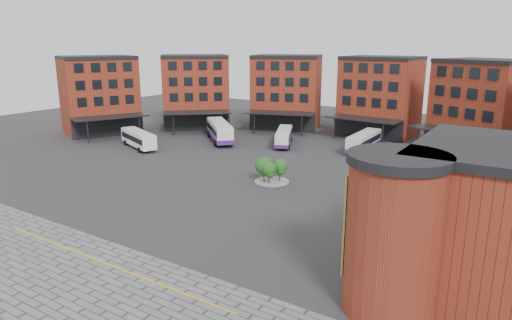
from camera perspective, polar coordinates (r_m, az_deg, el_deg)
The scene contains 13 objects.
ground at distance 49.55m, azimuth -7.24°, elevation -5.83°, with size 160.00×160.00×0.00m, color #28282B.
paving_zone at distance 35.65m, azimuth -28.84°, elevation -16.21°, with size 50.00×22.00×0.02m, color slate.
yellow_line at distance 39.32m, azimuth -18.43°, elevation -12.10°, with size 26.00×0.15×0.02m, color gold.
main_building at distance 82.03m, azimuth 7.50°, elevation 7.50°, with size 94.14×42.48×14.60m.
east_building at distance 34.35m, azimuth 28.40°, elevation -7.53°, with size 17.40×15.40×10.60m.
tree_island at distance 56.87m, azimuth 1.76°, elevation -1.09°, with size 4.40×4.40×3.28m.
bus_a at distance 78.07m, azimuth -14.49°, elevation 2.68°, with size 10.23×5.95×2.86m.
bus_b at distance 81.03m, azimuth -4.57°, elevation 3.66°, with size 10.89×10.50×3.47m.
bus_c at distance 77.84m, azimuth 3.50°, elevation 2.94°, with size 6.18×9.81×2.75m.
bus_d at distance 75.61m, azimuth 13.35°, elevation 2.31°, with size 2.81×10.59×2.97m.
bus_e at distance 66.65m, azimuth 18.43°, elevation 0.24°, with size 5.20×10.21×2.81m.
bus_f at distance 58.81m, azimuth 25.16°, elevation -2.01°, with size 11.72×7.63×3.31m.
blue_car at distance 34.71m, azimuth 18.58°, elevation -14.67°, with size 1.43×4.09×1.35m, color #0C169F.
Camera 1 is at (30.28, -35.24, 17.21)m, focal length 32.00 mm.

